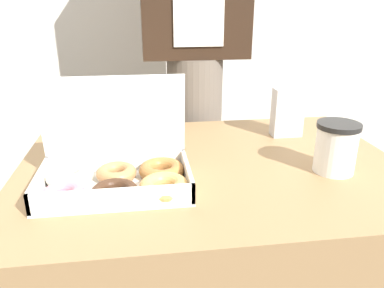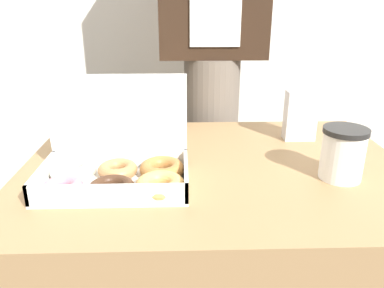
# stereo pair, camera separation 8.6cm
# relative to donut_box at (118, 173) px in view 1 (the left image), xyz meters

# --- Properties ---
(table) EXTENTS (0.99, 0.71, 0.75)m
(table) POSITION_rel_donut_box_xyz_m (0.23, 0.10, -0.41)
(table) COLOR #99754C
(table) RESTS_ON ground_plane
(donut_box) EXTENTS (0.35, 0.23, 0.24)m
(donut_box) POSITION_rel_donut_box_xyz_m (0.00, 0.00, 0.00)
(donut_box) COLOR white
(donut_box) RESTS_ON table
(coffee_cup) EXTENTS (0.10, 0.10, 0.12)m
(coffee_cup) POSITION_rel_donut_box_xyz_m (0.52, 0.02, 0.03)
(coffee_cup) COLOR white
(coffee_cup) RESTS_ON table
(napkin_holder) EXTENTS (0.09, 0.05, 0.15)m
(napkin_holder) POSITION_rel_donut_box_xyz_m (0.50, 0.28, 0.04)
(napkin_holder) COLOR silver
(napkin_holder) RESTS_ON table
(person_customer) EXTENTS (0.38, 0.22, 1.78)m
(person_customer) POSITION_rel_donut_box_xyz_m (0.27, 0.62, 0.19)
(person_customer) COLOR #665B51
(person_customer) RESTS_ON ground_plane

